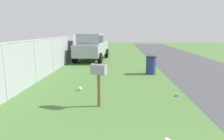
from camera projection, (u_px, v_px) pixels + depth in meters
The scene contains 7 objects.
mailbox at pixel (99, 73), 6.08m from camera, with size 0.36×0.52×1.33m.
pickup_truck at pixel (91, 46), 15.86m from camera, with size 4.97×2.44×2.09m.
trash_bin at pixel (151, 65), 10.87m from camera, with size 0.56×0.56×0.97m.
fence_section at pixel (45, 56), 10.15m from camera, with size 16.96×0.07×1.94m.
litter_bag_by_mailbox at pixel (80, 89), 7.95m from camera, with size 0.14×0.14×0.14m, color silver.
litter_can_near_hydrant at pixel (177, 95), 7.23m from camera, with size 0.07×0.07×0.12m, color blue.
litter_wrapper_midfield_a at pixel (168, 139), 4.36m from camera, with size 0.12×0.08×0.01m, color silver.
Camera 1 is at (-0.94, 0.49, 2.31)m, focal length 32.36 mm.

